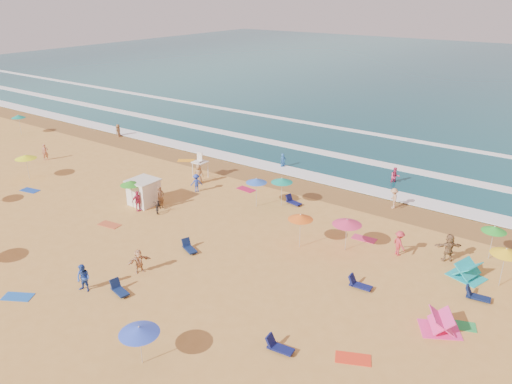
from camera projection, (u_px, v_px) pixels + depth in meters
The scene contains 13 objects.
ground at pixel (184, 229), 36.73m from camera, with size 220.00×220.00×0.00m, color gold.
ocean at pixel (473, 76), 99.90m from camera, with size 220.00×140.00×0.18m, color #0C4756.
wet_sand at pixel (277, 180), 46.13m from camera, with size 220.00×220.00×0.00m, color olive.
surf_foam at pixel (323, 155), 52.73m from camera, with size 200.00×18.70×0.05m.
cabana at pixel (144, 193), 40.67m from camera, with size 2.00×2.00×2.00m, color white.
cabana_roof at pixel (143, 181), 40.27m from camera, with size 2.20×2.20×0.12m, color silver.
bicycle at pixel (158, 205), 39.62m from camera, with size 0.66×1.89×0.99m, color black.
lifeguard_stand at pixel (200, 167), 46.28m from camera, with size 1.20×1.20×2.10m, color white, non-canonical shape.
beach_umbrellas at pixel (196, 213), 34.41m from camera, with size 66.68×25.62×0.78m.
loungers at pixel (186, 255), 32.85m from camera, with size 37.52×19.19×0.34m.
towels at pixel (149, 234), 36.00m from camera, with size 42.36×26.85×0.03m.
popup_tents at pixel (456, 292), 28.12m from camera, with size 2.68×8.39×1.20m.
beachgoers at pixel (243, 201), 39.62m from camera, with size 41.75×28.20×2.14m.
Camera 1 is at (23.45, -23.69, 16.55)m, focal length 35.00 mm.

